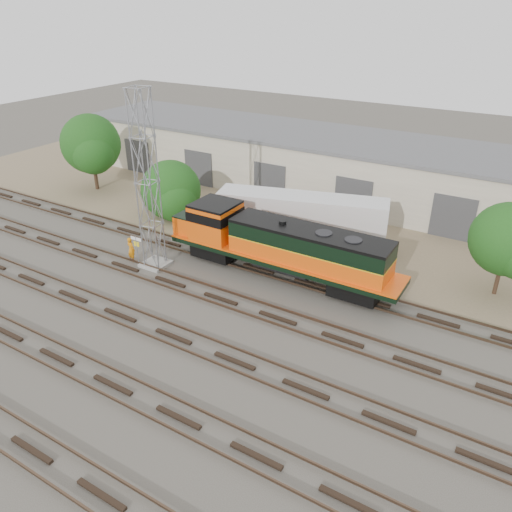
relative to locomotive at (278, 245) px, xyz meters
The scene contains 12 objects.
ground 6.58m from the locomotive, 103.97° to the right, with size 140.00×140.00×0.00m, color #47423A.
dirt_strip 9.39m from the locomotive, 99.42° to the left, with size 80.00×16.00×0.02m, color #726047.
tracks 9.38m from the locomotive, 99.42° to the right, with size 80.00×20.40×0.28m.
warehouse 17.04m from the locomotive, 94.87° to the left, with size 58.40×10.40×5.30m.
locomotive is the anchor object (origin of this frame).
signal_tower 9.23m from the locomotive, 158.47° to the right, with size 1.75×1.75×11.87m.
sign_post 9.70m from the locomotive, 157.15° to the right, with size 0.89×0.07×2.18m.
worker 10.45m from the locomotive, 160.18° to the right, with size 0.66×0.44×1.82m, color orange.
semi_trailer 5.31m from the locomotive, 96.95° to the left, with size 12.59×5.78×3.81m.
tree_west 23.77m from the locomotive, 166.20° to the left, with size 5.77×5.50×7.19m.
tree_mid 13.34m from the locomotive, 160.53° to the left, with size 5.27×5.02×5.02m.
tree_east 13.93m from the locomotive, 20.29° to the left, with size 4.66×4.44×5.99m.
Camera 1 is at (15.32, -19.61, 16.42)m, focal length 35.00 mm.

